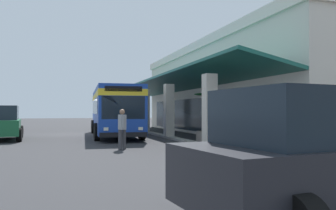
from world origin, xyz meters
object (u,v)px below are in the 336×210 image
Objects in this scene: parked_suv_green at (2,122)px; parked_suv_charcoal at (332,153)px; pedestrian at (122,127)px; transit_bus at (114,108)px; potted_palm at (206,128)px.

parked_suv_charcoal is at bearing 22.42° from parked_suv_green.
pedestrian is (-10.44, -1.42, -0.03)m from parked_suv_charcoal.
parked_suv_green is 18.85m from parked_suv_charcoal.
transit_bus reaches higher than potted_palm.
parked_suv_green is 11.73m from potted_palm.
transit_bus reaches higher than parked_suv_charcoal.
potted_palm is (-13.17, 3.74, -0.29)m from parked_suv_charcoal.
parked_suv_green is 0.99× the size of parked_suv_charcoal.
parked_suv_charcoal is 2.86× the size of pedestrian.
parked_suv_green is 1.78× the size of potted_palm.
pedestrian is at bearing -172.25° from parked_suv_charcoal.
pedestrian is (6.99, 5.77, -0.03)m from parked_suv_green.
parked_suv_green is (1.40, -6.69, -0.84)m from transit_bus.
pedestrian is 0.63× the size of potted_palm.
transit_bus is 18.85m from parked_suv_charcoal.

